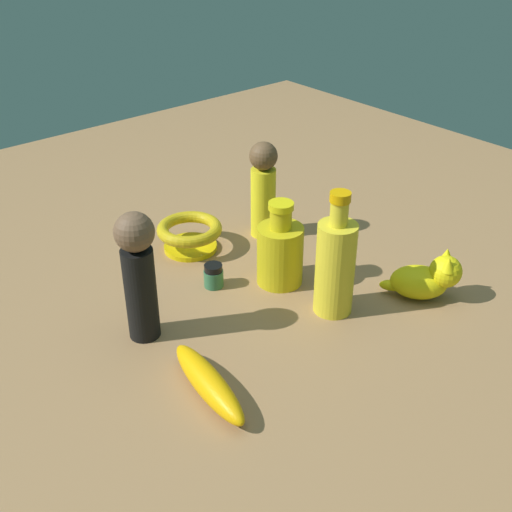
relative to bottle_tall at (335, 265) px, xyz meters
name	(u,v)px	position (x,y,z in m)	size (l,w,h in m)	color
ground	(256,292)	(0.07, -0.13, -0.09)	(2.00, 2.00, 0.00)	#936D47
bottle_tall	(335,265)	(0.00, 0.00, 0.00)	(0.07, 0.07, 0.23)	gold
banana	(208,383)	(0.29, 0.03, -0.07)	(0.19, 0.04, 0.04)	#E5A208
nail_polish_jar	(214,276)	(0.11, -0.19, -0.07)	(0.04, 0.04, 0.04)	#2E6843
person_figure_child	(263,188)	(-0.09, -0.29, 0.02)	(0.07, 0.07, 0.20)	yellow
cat_figurine	(427,278)	(-0.16, 0.08, -0.05)	(0.12, 0.12, 0.09)	yellow
bowl	(191,232)	(0.06, -0.33, -0.05)	(0.13, 0.13, 0.06)	#DCBE0B
person_figure_adult	(139,272)	(0.29, -0.15, 0.03)	(0.07, 0.07, 0.22)	black
bottle_short	(279,251)	(0.01, -0.13, -0.03)	(0.09, 0.09, 0.16)	gold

